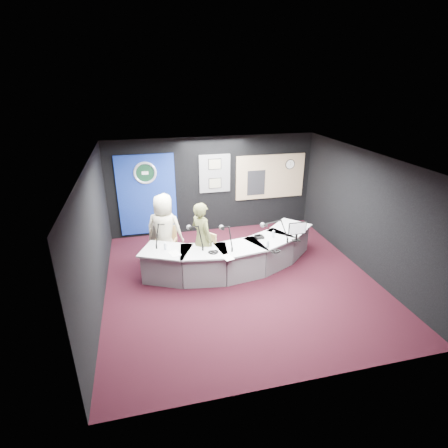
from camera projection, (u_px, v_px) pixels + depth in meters
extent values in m
plane|color=black|center=(241.00, 280.00, 8.03)|extent=(6.00, 6.00, 0.00)
cube|color=silver|center=(243.00, 160.00, 6.93)|extent=(6.00, 6.00, 0.02)
cube|color=black|center=(213.00, 185.00, 10.17)|extent=(6.00, 0.02, 2.80)
cube|color=black|center=(303.00, 308.00, 4.80)|extent=(6.00, 0.02, 2.80)
cube|color=black|center=(95.00, 239.00, 6.84)|extent=(0.02, 6.00, 2.80)
cube|color=black|center=(365.00, 213.00, 8.13)|extent=(0.02, 6.00, 2.80)
cube|color=navy|center=(147.00, 195.00, 9.79)|extent=(1.60, 0.05, 2.30)
torus|color=silver|center=(145.00, 173.00, 9.50)|extent=(0.63, 0.07, 0.63)
cylinder|color=black|center=(145.00, 173.00, 9.50)|extent=(0.48, 0.01, 0.48)
cube|color=slate|center=(215.00, 174.00, 10.01)|extent=(0.90, 0.04, 1.10)
cube|color=gray|center=(215.00, 164.00, 9.88)|extent=(0.34, 0.02, 0.27)
cube|color=gray|center=(215.00, 183.00, 10.10)|extent=(0.34, 0.02, 0.27)
cube|color=tan|center=(270.00, 177.00, 10.46)|extent=(2.12, 0.06, 1.32)
cube|color=beige|center=(270.00, 177.00, 10.45)|extent=(2.00, 0.02, 1.20)
cube|color=black|center=(256.00, 183.00, 10.39)|extent=(0.55, 0.02, 0.75)
cylinder|color=white|center=(290.00, 164.00, 10.42)|extent=(0.28, 0.01, 0.28)
cube|color=gray|center=(160.00, 238.00, 8.70)|extent=(0.50, 0.26, 0.70)
imported|color=beige|center=(164.00, 230.00, 8.40)|extent=(1.04, 0.86, 1.82)
imported|color=brown|center=(202.00, 239.00, 8.05)|extent=(0.68, 0.76, 1.75)
cube|color=black|center=(297.00, 228.00, 8.12)|extent=(0.41, 0.03, 0.28)
cube|color=black|center=(259.00, 237.00, 8.36)|extent=(0.21, 0.18, 0.05)
torus|color=black|center=(275.00, 251.00, 7.71)|extent=(0.19, 0.19, 0.03)
torus|color=black|center=(213.00, 252.00, 7.68)|extent=(0.23, 0.23, 0.04)
cube|color=white|center=(175.00, 253.00, 7.65)|extent=(0.29, 0.35, 0.00)
cube|color=white|center=(228.00, 257.00, 7.48)|extent=(0.26, 0.32, 0.00)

